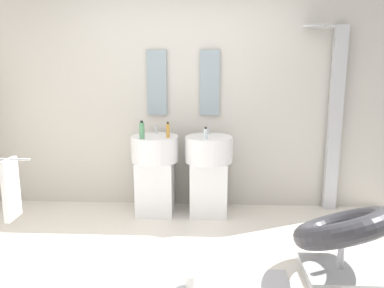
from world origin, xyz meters
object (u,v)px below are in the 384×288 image
at_px(towel_rack, 8,191).
at_px(soap_bottle_green, 142,130).
at_px(shower_column, 334,116).
at_px(lounge_chair, 342,234).
at_px(pedestal_sink_left, 155,170).
at_px(coffee_mug, 191,281).
at_px(soap_bottle_clear, 206,134).
at_px(pedestal_sink_right, 209,171).
at_px(soap_bottle_amber, 168,130).

distance_m(towel_rack, soap_bottle_green, 1.43).
height_order(shower_column, lounge_chair, shower_column).
distance_m(pedestal_sink_left, shower_column, 2.07).
xyz_separation_m(lounge_chair, soap_bottle_green, (-1.75, 1.11, 0.61)).
xyz_separation_m(coffee_mug, soap_bottle_clear, (0.08, 1.33, 0.88)).
bearing_deg(pedestal_sink_left, lounge_chair, -37.32).
xyz_separation_m(pedestal_sink_right, soap_bottle_clear, (-0.03, -0.16, 0.45)).
distance_m(pedestal_sink_right, lounge_chair, 1.64).
distance_m(pedestal_sink_right, shower_column, 1.52).
bearing_deg(shower_column, lounge_chair, -102.56).
xyz_separation_m(lounge_chair, soap_bottle_clear, (-1.09, 1.10, 0.59)).
xyz_separation_m(towel_rack, soap_bottle_amber, (1.19, 1.11, 0.33)).
relative_size(lounge_chair, towel_rack, 1.16).
distance_m(shower_column, lounge_chair, 1.68).
bearing_deg(pedestal_sink_left, soap_bottle_clear, -15.75).
height_order(pedestal_sink_left, soap_bottle_clear, soap_bottle_clear).
relative_size(shower_column, soap_bottle_amber, 12.11).
bearing_deg(pedestal_sink_right, pedestal_sink_left, 180.00).
distance_m(pedestal_sink_left, coffee_mug, 1.62).
xyz_separation_m(shower_column, lounge_chair, (-0.33, -1.47, -0.73)).
relative_size(pedestal_sink_right, soap_bottle_green, 5.20).
xyz_separation_m(pedestal_sink_left, towel_rack, (-1.03, -1.19, 0.14)).
xyz_separation_m(pedestal_sink_left, soap_bottle_clear, (0.56, -0.16, 0.45)).
xyz_separation_m(pedestal_sink_left, lounge_chair, (1.64, -1.25, -0.14)).
xyz_separation_m(pedestal_sink_right, towel_rack, (-1.63, -1.19, 0.14)).
bearing_deg(soap_bottle_clear, soap_bottle_amber, 169.10).
bearing_deg(shower_column, pedestal_sink_right, -170.96).
xyz_separation_m(pedestal_sink_right, shower_column, (1.38, 0.22, 0.59)).
bearing_deg(soap_bottle_amber, lounge_chair, -38.27).
bearing_deg(shower_column, soap_bottle_clear, -165.07).
relative_size(lounge_chair, coffee_mug, 11.56).
xyz_separation_m(pedestal_sink_right, soap_bottle_amber, (-0.44, -0.08, 0.46)).
distance_m(towel_rack, soap_bottle_clear, 1.92).
height_order(soap_bottle_clear, soap_bottle_green, soap_bottle_green).
height_order(pedestal_sink_left, soap_bottle_amber, soap_bottle_amber).
distance_m(pedestal_sink_left, lounge_chair, 2.07).
relative_size(pedestal_sink_right, soap_bottle_clear, 7.46).
height_order(lounge_chair, soap_bottle_clear, soap_bottle_clear).
bearing_deg(pedestal_sink_right, towel_rack, -143.92).
bearing_deg(pedestal_sink_left, towel_rack, -131.10).
distance_m(shower_column, coffee_mug, 2.49).
bearing_deg(lounge_chair, shower_column, 77.44).
bearing_deg(lounge_chair, soap_bottle_clear, 134.74).
relative_size(coffee_mug, soap_bottle_green, 0.51).
relative_size(pedestal_sink_right, lounge_chair, 0.89).
distance_m(shower_column, soap_bottle_amber, 1.84).
xyz_separation_m(lounge_chair, coffee_mug, (-1.17, -0.24, -0.29)).
bearing_deg(shower_column, soap_bottle_amber, -170.62).
distance_m(shower_column, towel_rack, 3.35).
height_order(lounge_chair, soap_bottle_green, soap_bottle_green).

